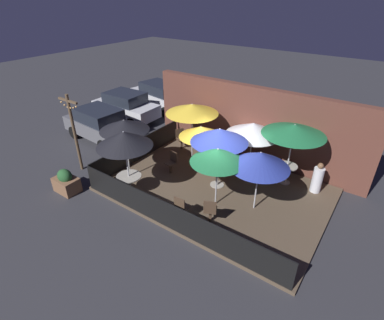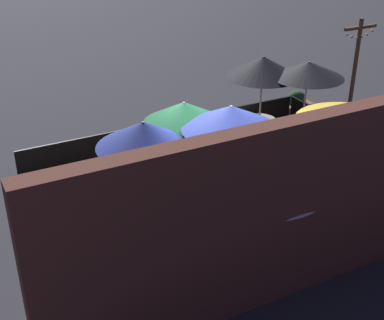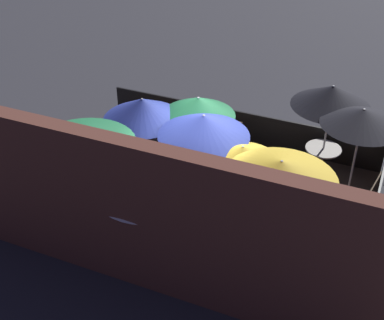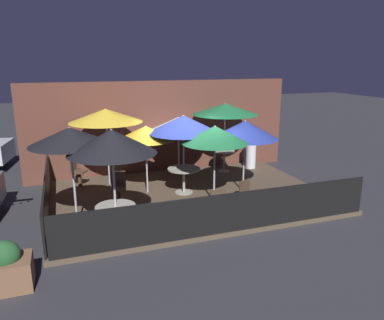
# 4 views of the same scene
# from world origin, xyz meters

# --- Properties ---
(ground_plane) EXTENTS (60.00, 60.00, 0.00)m
(ground_plane) POSITION_xyz_m (0.00, 0.00, 0.00)
(ground_plane) COLOR #2D2D33
(patio_deck) EXTENTS (7.93, 5.46, 0.12)m
(patio_deck) POSITION_xyz_m (0.00, 0.00, 0.06)
(patio_deck) COLOR brown
(patio_deck) RESTS_ON ground_plane
(building_wall) EXTENTS (9.53, 0.36, 3.31)m
(building_wall) POSITION_xyz_m (0.00, 2.96, 1.65)
(building_wall) COLOR brown
(building_wall) RESTS_ON ground_plane
(fence_front) EXTENTS (7.73, 0.05, 0.95)m
(fence_front) POSITION_xyz_m (0.00, -2.68, 0.59)
(fence_front) COLOR black
(fence_front) RESTS_ON patio_deck
(fence_side_left) EXTENTS (0.05, 5.26, 0.95)m
(fence_side_left) POSITION_xyz_m (-3.92, 0.00, 0.59)
(fence_side_left) COLOR black
(fence_side_left) RESTS_ON patio_deck
(patio_umbrella_0) EXTENTS (1.91, 1.91, 2.47)m
(patio_umbrella_0) POSITION_xyz_m (-2.41, -2.06, 2.33)
(patio_umbrella_0) COLOR #B2B2B7
(patio_umbrella_0) RESTS_ON patio_deck
(patio_umbrella_1) EXTENTS (2.06, 2.06, 2.35)m
(patio_umbrella_1) POSITION_xyz_m (-0.07, 0.22, 2.21)
(patio_umbrella_1) COLOR #B2B2B7
(patio_umbrella_1) RESTS_ON patio_deck
(patio_umbrella_2) EXTENTS (2.27, 2.27, 2.44)m
(patio_umbrella_2) POSITION_xyz_m (1.99, 1.88, 2.36)
(patio_umbrella_2) COLOR #B2B2B7
(patio_umbrella_2) RESTS_ON patio_deck
(patio_umbrella_3) EXTENTS (2.20, 2.20, 2.47)m
(patio_umbrella_3) POSITION_xyz_m (-2.13, 1.46, 2.39)
(patio_umbrella_3) COLOR #B2B2B7
(patio_umbrella_3) RESTS_ON patio_deck
(patio_umbrella_4) EXTENTS (2.18, 2.18, 2.02)m
(patio_umbrella_4) POSITION_xyz_m (0.36, 2.10, 1.89)
(patio_umbrella_4) COLOR #B2B2B7
(patio_umbrella_4) RESTS_ON patio_deck
(patio_umbrella_5) EXTENTS (1.94, 1.94, 2.18)m
(patio_umbrella_5) POSITION_xyz_m (1.68, -0.24, 2.03)
(patio_umbrella_5) COLOR #B2B2B7
(patio_umbrella_5) RESTS_ON patio_deck
(patio_umbrella_6) EXTENTS (1.84, 1.84, 2.43)m
(patio_umbrella_6) POSITION_xyz_m (-3.24, -1.28, 2.34)
(patio_umbrella_6) COLOR #B2B2B7
(patio_umbrella_6) RESTS_ON patio_deck
(patio_umbrella_7) EXTENTS (1.80, 1.80, 2.18)m
(patio_umbrella_7) POSITION_xyz_m (0.48, -0.81, 2.06)
(patio_umbrella_7) COLOR #B2B2B7
(patio_umbrella_7) RESTS_ON patio_deck
(patio_umbrella_8) EXTENTS (1.71, 1.71, 2.04)m
(patio_umbrella_8) POSITION_xyz_m (-1.11, 0.60, 1.95)
(patio_umbrella_8) COLOR #B2B2B7
(patio_umbrella_8) RESTS_ON patio_deck
(dining_table_0) EXTENTS (0.90, 0.90, 0.74)m
(dining_table_0) POSITION_xyz_m (-2.41, -2.06, 0.71)
(dining_table_0) COLOR #9E998E
(dining_table_0) RESTS_ON patio_deck
(dining_table_1) EXTENTS (0.97, 0.97, 0.76)m
(dining_table_1) POSITION_xyz_m (-0.07, 0.22, 0.73)
(dining_table_1) COLOR #9E998E
(dining_table_1) RESTS_ON patio_deck
(dining_table_2) EXTENTS (0.75, 0.75, 0.76)m
(dining_table_2) POSITION_xyz_m (1.99, 1.88, 0.72)
(dining_table_2) COLOR #9E998E
(dining_table_2) RESTS_ON patio_deck
(patio_chair_0) EXTENTS (0.53, 0.53, 0.93)m
(patio_chair_0) POSITION_xyz_m (0.84, -1.75, 0.63)
(patio_chair_0) COLOR #4C3828
(patio_chair_0) RESTS_ON patio_deck
(patio_chair_1) EXTENTS (0.41, 0.41, 0.90)m
(patio_chair_1) POSITION_xyz_m (-0.01, -2.12, 0.61)
(patio_chair_1) COLOR #4C3828
(patio_chair_1) RESTS_ON patio_deck
(patio_chair_2) EXTENTS (0.54, 0.54, 0.94)m
(patio_chair_2) POSITION_xyz_m (-3.06, 1.87, 0.64)
(patio_chair_2) COLOR #4C3828
(patio_chair_2) RESTS_ON patio_deck
(patio_chair_3) EXTENTS (0.46, 0.46, 0.92)m
(patio_chair_3) POSITION_xyz_m (-2.06, -0.07, 0.62)
(patio_chair_3) COLOR #4C3828
(patio_chair_3) RESTS_ON patio_deck
(patron_0) EXTENTS (0.49, 0.49, 1.19)m
(patron_0) POSITION_xyz_m (3.11, 1.98, 0.65)
(patron_0) COLOR silver
(patron_0) RESTS_ON patio_deck
(planter_box) EXTENTS (0.92, 0.64, 0.94)m
(planter_box) POSITION_xyz_m (-4.57, -3.24, 0.40)
(planter_box) COLOR brown
(planter_box) RESTS_ON ground_plane
(light_post) EXTENTS (1.10, 0.12, 3.27)m
(light_post) POSITION_xyz_m (-5.47, -1.93, 1.85)
(light_post) COLOR brown
(light_post) RESTS_ON ground_plane
(parked_car_0) EXTENTS (4.02, 2.00, 1.62)m
(parked_car_0) POSITION_xyz_m (-7.04, 0.50, 0.84)
(parked_car_0) COLOR #5B5B60
(parked_car_0) RESTS_ON ground_plane
(parked_car_1) EXTENTS (3.88, 1.86, 1.62)m
(parked_car_1) POSITION_xyz_m (-7.93, 3.10, 0.84)
(parked_car_1) COLOR silver
(parked_car_1) RESTS_ON ground_plane
(parked_car_2) EXTENTS (4.60, 2.41, 1.62)m
(parked_car_2) POSITION_xyz_m (-7.54, 5.70, 0.85)
(parked_car_2) COLOR silver
(parked_car_2) RESTS_ON ground_plane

